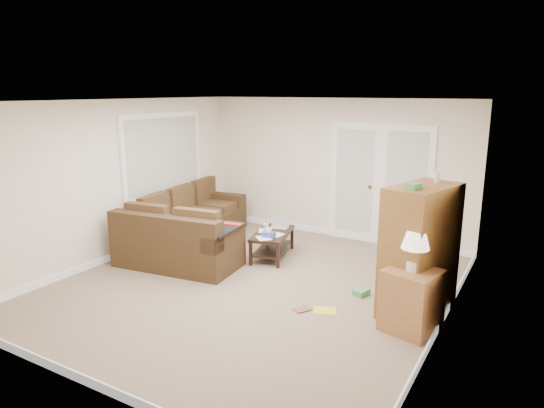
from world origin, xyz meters
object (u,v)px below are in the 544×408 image
Objects in this scene: sectional_sofa at (187,231)px; coffee_table at (273,243)px; tv_armoire at (419,250)px; side_cabinet at (412,295)px.

sectional_sofa is 2.62× the size of coffee_table.
sectional_sofa is at bearing -171.06° from tv_armoire.
coffee_table is at bearing 11.46° from sectional_sofa.
tv_armoire is 0.60m from side_cabinet.
side_cabinet is at bearing -67.95° from tv_armoire.
sectional_sofa is at bearing -176.39° from coffee_table.
side_cabinet is (2.57, -1.35, 0.19)m from coffee_table.
side_cabinet is (3.96, -0.89, 0.07)m from sectional_sofa.
tv_armoire is at bearing -13.19° from sectional_sofa.
tv_armoire is (3.90, -0.43, 0.45)m from sectional_sofa.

